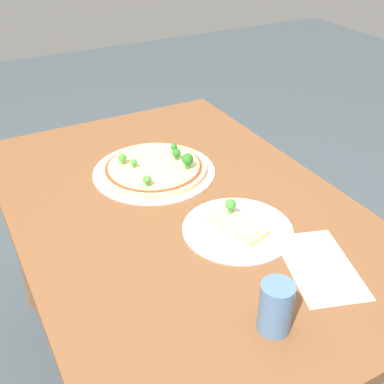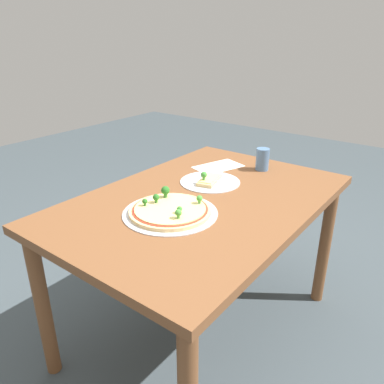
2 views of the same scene
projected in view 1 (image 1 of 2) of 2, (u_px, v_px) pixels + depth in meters
name	position (u px, v px, depth m)	size (l,w,h in m)	color
ground_plane	(184.00, 374.00, 1.70)	(8.00, 8.00, 0.00)	#3D474C
dining_table	(181.00, 231.00, 1.36)	(1.29, 0.87, 0.72)	brown
pizza_tray_whole	(155.00, 168.00, 1.45)	(0.37, 0.37, 0.07)	silver
pizza_tray_slice	(237.00, 226.00, 1.21)	(0.28, 0.28, 0.06)	silver
drinking_cup	(276.00, 307.00, 0.92)	(0.07, 0.07, 0.11)	#4C7099
paper_menu	(320.00, 266.00, 1.10)	(0.25, 0.15, 0.00)	white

